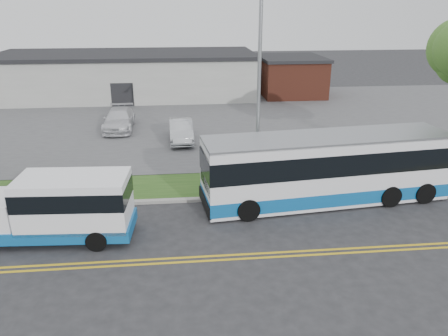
{
  "coord_description": "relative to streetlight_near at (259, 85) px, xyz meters",
  "views": [
    {
      "loc": [
        -0.81,
        -17.99,
        8.92
      ],
      "look_at": [
        1.15,
        1.23,
        1.6
      ],
      "focal_mm": 35.0,
      "sensor_mm": 36.0,
      "label": 1
    }
  ],
  "objects": [
    {
      "name": "commercial_building",
      "position": [
        -9.0,
        24.27,
        -3.05
      ],
      "size": [
        25.4,
        10.4,
        4.35
      ],
      "color": "#9E9E99",
      "rests_on": "ground"
    },
    {
      "name": "brick_wing",
      "position": [
        7.5,
        23.27,
        -3.27
      ],
      "size": [
        6.3,
        7.3,
        3.9
      ],
      "color": "brown",
      "rests_on": "ground"
    },
    {
      "name": "transit_bus",
      "position": [
        2.91,
        -2.15,
        -3.59
      ],
      "size": [
        11.9,
        3.91,
        3.24
      ],
      "rotation": [
        0.0,
        0.0,
        0.11
      ],
      "color": "white",
      "rests_on": "ground"
    },
    {
      "name": "shuttle_bus",
      "position": [
        -8.76,
        -4.57,
        -3.82
      ],
      "size": [
        7.01,
        2.66,
        2.64
      ],
      "rotation": [
        0.0,
        0.0,
        -0.06
      ],
      "color": "#0E5698",
      "rests_on": "ground"
    },
    {
      "name": "lane_line_north",
      "position": [
        -3.0,
        -6.58,
        -5.23
      ],
      "size": [
        70.0,
        0.12,
        0.01
      ],
      "primitive_type": "cube",
      "color": "gold",
      "rests_on": "ground"
    },
    {
      "name": "grocery_bag_right",
      "position": [
        -8.53,
        -0.58,
        -4.97
      ],
      "size": [
        0.32,
        0.32,
        0.32
      ],
      "primitive_type": "sphere",
      "color": "white",
      "rests_on": "verge"
    },
    {
      "name": "grocery_bag_left",
      "position": [
        -9.13,
        -1.08,
        -4.97
      ],
      "size": [
        0.32,
        0.32,
        0.32
      ],
      "primitive_type": "sphere",
      "color": "white",
      "rests_on": "verge"
    },
    {
      "name": "parking_lot",
      "position": [
        -3.0,
        14.27,
        -5.18
      ],
      "size": [
        80.0,
        25.0,
        0.1
      ],
      "primitive_type": "cube",
      "color": "#4C4C4F",
      "rests_on": "ground"
    },
    {
      "name": "parked_car_b",
      "position": [
        -8.37,
        11.42,
        -4.39
      ],
      "size": [
        2.15,
        5.14,
        1.48
      ],
      "primitive_type": "imported",
      "rotation": [
        0.0,
        0.0,
        0.01
      ],
      "color": "silver",
      "rests_on": "parking_lot"
    },
    {
      "name": "curb",
      "position": [
        -3.0,
        -1.63,
        -5.16
      ],
      "size": [
        80.0,
        0.3,
        0.15
      ],
      "primitive_type": "cube",
      "color": "#9E9B93",
      "rests_on": "ground"
    },
    {
      "name": "ground",
      "position": [
        -3.0,
        -2.73,
        -5.23
      ],
      "size": [
        140.0,
        140.0,
        0.0
      ],
      "primitive_type": "plane",
      "color": "#28282B",
      "rests_on": "ground"
    },
    {
      "name": "verge",
      "position": [
        -3.0,
        0.17,
        -5.18
      ],
      "size": [
        80.0,
        3.3,
        0.1
      ],
      "primitive_type": "cube",
      "color": "#224617",
      "rests_on": "ground"
    },
    {
      "name": "lane_line_south",
      "position": [
        -3.0,
        -6.88,
        -5.23
      ],
      "size": [
        70.0,
        0.12,
        0.01
      ],
      "primitive_type": "cube",
      "color": "gold",
      "rests_on": "ground"
    },
    {
      "name": "pedestrian",
      "position": [
        -8.83,
        -0.83,
        -4.35
      ],
      "size": [
        0.58,
        0.39,
        1.56
      ],
      "primitive_type": "imported",
      "rotation": [
        0.0,
        0.0,
        3.16
      ],
      "color": "black",
      "rests_on": "verge"
    },
    {
      "name": "streetlight_near",
      "position": [
        0.0,
        0.0,
        0.0
      ],
      "size": [
        0.35,
        1.53,
        9.5
      ],
      "color": "gray",
      "rests_on": "verge"
    },
    {
      "name": "parked_car_a",
      "position": [
        -3.82,
        7.97,
        -4.41
      ],
      "size": [
        1.67,
        4.45,
        1.45
      ],
      "primitive_type": "imported",
      "rotation": [
        0.0,
        0.0,
        0.03
      ],
      "color": "#A8ABAF",
      "rests_on": "parking_lot"
    }
  ]
}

